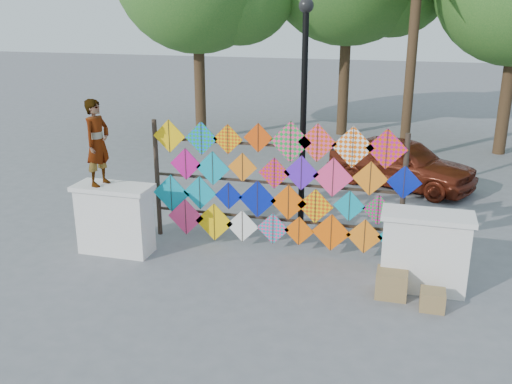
% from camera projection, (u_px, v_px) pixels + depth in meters
% --- Properties ---
extents(ground, '(80.00, 80.00, 0.00)m').
position_uv_depth(ground, '(262.00, 264.00, 10.02)').
color(ground, slate).
rests_on(ground, ground).
extents(parapet_left, '(1.40, 0.65, 1.28)m').
position_uv_depth(parapet_left, '(115.00, 219.00, 10.31)').
color(parapet_left, white).
rests_on(parapet_left, ground).
extents(parapet_right, '(1.40, 0.65, 1.28)m').
position_uv_depth(parapet_right, '(425.00, 251.00, 8.95)').
color(parapet_right, white).
rests_on(parapet_right, ground).
extents(kite_rack, '(4.94, 0.24, 2.42)m').
position_uv_depth(kite_rack, '(276.00, 186.00, 10.29)').
color(kite_rack, '#2D2119').
rests_on(kite_rack, ground).
extents(vendor_woman, '(0.45, 0.61, 1.53)m').
position_uv_depth(vendor_woman, '(97.00, 143.00, 9.93)').
color(vendor_woman, '#99999E').
rests_on(vendor_woman, parapet_left).
extents(sedan, '(3.93, 2.84, 1.24)m').
position_uv_depth(sedan, '(401.00, 162.00, 14.12)').
color(sedan, '#5D1E0F').
rests_on(sedan, ground).
extents(lamppost, '(0.28, 0.28, 4.46)m').
position_uv_depth(lamppost, '(304.00, 95.00, 10.93)').
color(lamppost, black).
rests_on(lamppost, ground).
extents(cardboard_box_near, '(0.48, 0.42, 0.42)m').
position_uv_depth(cardboard_box_near, '(392.00, 284.00, 8.85)').
color(cardboard_box_near, olive).
rests_on(cardboard_box_near, ground).
extents(cardboard_box_far, '(0.36, 0.33, 0.30)m').
position_uv_depth(cardboard_box_far, '(432.00, 300.00, 8.48)').
color(cardboard_box_far, olive).
rests_on(cardboard_box_far, ground).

